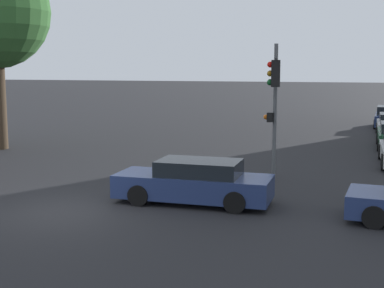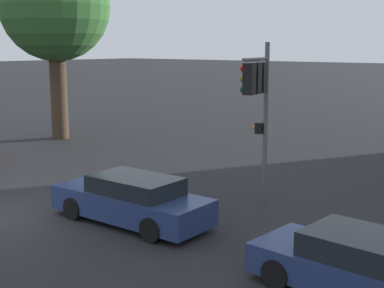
{
  "view_description": "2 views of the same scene",
  "coord_description": "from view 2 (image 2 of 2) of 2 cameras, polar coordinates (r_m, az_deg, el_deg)",
  "views": [
    {
      "loc": [
        8.4,
        -12.99,
        4.11
      ],
      "look_at": [
        3.04,
        2.8,
        1.74
      ],
      "focal_mm": 50.0,
      "sensor_mm": 36.0,
      "label": 1
    },
    {
      "loc": [
        13.71,
        -7.77,
        4.85
      ],
      "look_at": [
        3.52,
        4.6,
        1.92
      ],
      "focal_mm": 50.0,
      "sensor_mm": 36.0,
      "label": 2
    }
  ],
  "objects": [
    {
      "name": "crossing_car_0",
      "position": [
        15.0,
        -6.45,
        -5.97
      ],
      "size": [
        4.83,
        1.97,
        1.34
      ],
      "rotation": [
        0.0,
        0.0,
        3.18
      ],
      "color": "navy",
      "rests_on": "ground_plane"
    },
    {
      "name": "street_tree",
      "position": [
        29.2,
        -14.41,
        13.89
      ],
      "size": [
        5.65,
        5.65,
        9.72
      ],
      "color": "#423323",
      "rests_on": "ground_plane"
    },
    {
      "name": "crossing_car_1",
      "position": [
        11.29,
        16.86,
        -12.17
      ],
      "size": [
        4.01,
        2.05,
        1.27
      ],
      "rotation": [
        0.0,
        0.0,
        3.09
      ],
      "color": "navy",
      "rests_on": "ground_plane"
    },
    {
      "name": "traffic_signal",
      "position": [
        16.09,
        6.95,
        5.61
      ],
      "size": [
        0.8,
        1.91,
        4.98
      ],
      "rotation": [
        0.0,
        0.0,
        3.31
      ],
      "color": "#515456",
      "rests_on": "ground_plane"
    }
  ]
}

